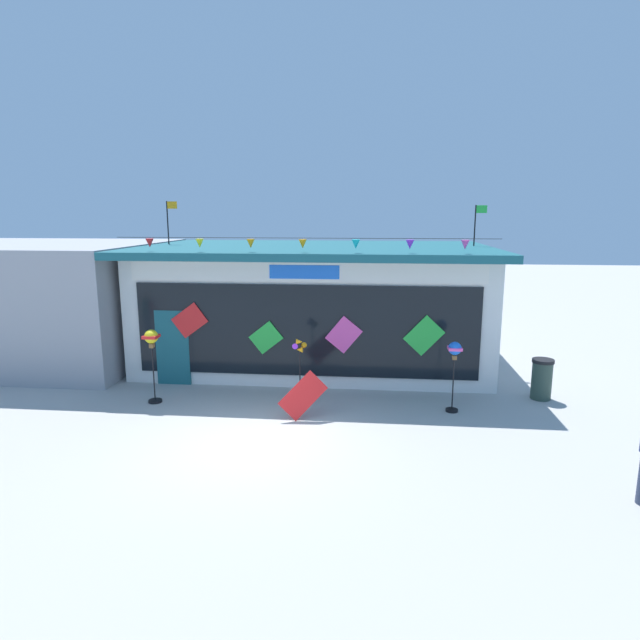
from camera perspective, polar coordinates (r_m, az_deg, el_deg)
ground_plane at (r=10.98m, az=-7.40°, el=-12.82°), size 80.00×80.00×0.00m
kite_shop_building at (r=16.39m, az=-0.35°, el=1.88°), size 10.17×6.61×4.85m
wind_spinner_far_left at (r=13.22m, az=-17.56°, el=-2.62°), size 0.33×0.33×1.79m
wind_spinner_left at (r=12.46m, az=-2.18°, el=-4.82°), size 0.32×0.28×1.64m
wind_spinner_center_left at (r=12.42m, az=14.18°, el=-3.87°), size 0.31×0.31×1.65m
trash_bin at (r=14.17m, az=22.63°, el=-5.83°), size 0.52×0.52×1.00m
display_kite_on_ground at (r=11.83m, az=-1.84°, el=-8.09°), size 1.08×0.36×1.08m
neighbour_building at (r=19.23m, az=-28.16°, el=1.93°), size 7.75×6.51×3.57m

